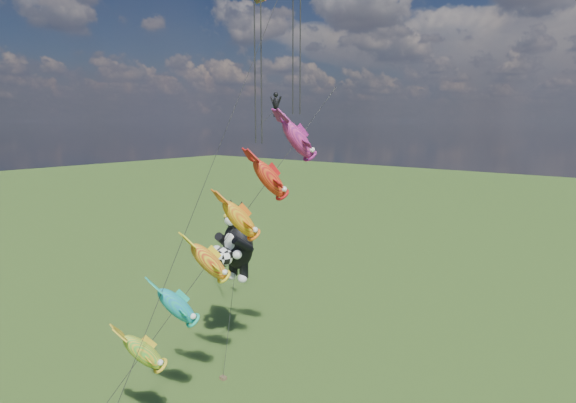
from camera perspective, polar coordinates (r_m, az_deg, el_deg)
The scene contains 4 objects.
ground at distance 34.99m, azimuth -22.33°, elevation -19.60°, with size 300.00×300.00×0.00m, color #214511.
cat_kite_rig at distance 32.86m, azimuth -6.21°, elevation -4.65°, with size 2.80×4.20×11.38m.
fish_windsock_rig at distance 25.40m, azimuth -7.55°, elevation -4.65°, with size 6.06×14.86×18.56m.
parafoil_rig at distance 30.51m, azimuth -1.84°, elevation 14.41°, with size 2.32×17.45×27.40m.
Camera 1 is at (27.38, -14.10, 16.60)m, focal length 30.00 mm.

